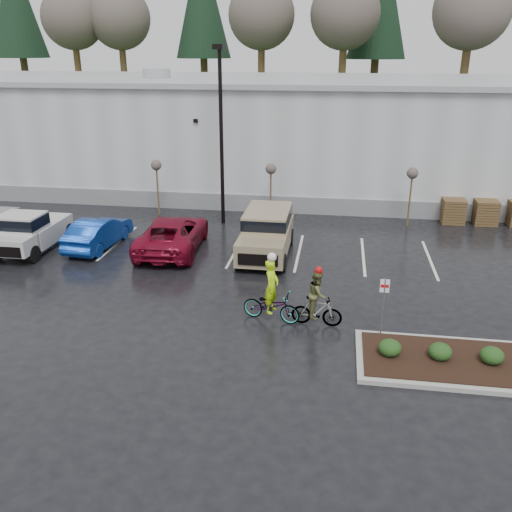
# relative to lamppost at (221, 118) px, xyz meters

# --- Properties ---
(ground) EXTENTS (120.00, 120.00, 0.00)m
(ground) POSITION_rel_lamppost_xyz_m (4.00, -12.00, -5.69)
(ground) COLOR black
(ground) RESTS_ON ground
(warehouse) EXTENTS (60.50, 15.50, 7.20)m
(warehouse) POSITION_rel_lamppost_xyz_m (4.00, 9.99, -2.04)
(warehouse) COLOR silver
(warehouse) RESTS_ON ground
(wooded_ridge) EXTENTS (80.00, 25.00, 6.00)m
(wooded_ridge) POSITION_rel_lamppost_xyz_m (4.00, 33.00, -2.69)
(wooded_ridge) COLOR #1C3516
(wooded_ridge) RESTS_ON ground
(lamppost) EXTENTS (0.50, 1.00, 9.22)m
(lamppost) POSITION_rel_lamppost_xyz_m (0.00, 0.00, 0.00)
(lamppost) COLOR black
(lamppost) RESTS_ON ground
(sapling_west) EXTENTS (0.60, 0.60, 3.20)m
(sapling_west) POSITION_rel_lamppost_xyz_m (-4.00, 1.00, -2.96)
(sapling_west) COLOR #432E1B
(sapling_west) RESTS_ON ground
(sapling_mid) EXTENTS (0.60, 0.60, 3.20)m
(sapling_mid) POSITION_rel_lamppost_xyz_m (2.50, 1.00, -2.96)
(sapling_mid) COLOR #432E1B
(sapling_mid) RESTS_ON ground
(sapling_east) EXTENTS (0.60, 0.60, 3.20)m
(sapling_east) POSITION_rel_lamppost_xyz_m (10.00, 1.00, -2.96)
(sapling_east) COLOR #432E1B
(sapling_east) RESTS_ON ground
(pallet_stack_a) EXTENTS (1.20, 1.20, 1.35)m
(pallet_stack_a) POSITION_rel_lamppost_xyz_m (12.50, 2.00, -5.01)
(pallet_stack_a) COLOR #432E1B
(pallet_stack_a) RESTS_ON ground
(pallet_stack_b) EXTENTS (1.20, 1.20, 1.35)m
(pallet_stack_b) POSITION_rel_lamppost_xyz_m (14.20, 2.00, -5.01)
(pallet_stack_b) COLOR #432E1B
(pallet_stack_b) RESTS_ON ground
(curb_island) EXTENTS (8.00, 3.00, 0.15)m
(curb_island) POSITION_rel_lamppost_xyz_m (11.00, -13.00, -5.61)
(curb_island) COLOR gray
(curb_island) RESTS_ON ground
(mulch_bed) EXTENTS (7.60, 2.60, 0.04)m
(mulch_bed) POSITION_rel_lamppost_xyz_m (11.00, -13.00, -5.52)
(mulch_bed) COLOR black
(mulch_bed) RESTS_ON curb_island
(shrub_a) EXTENTS (0.70, 0.70, 0.52)m
(shrub_a) POSITION_rel_lamppost_xyz_m (8.00, -13.00, -5.27)
(shrub_a) COLOR black
(shrub_a) RESTS_ON curb_island
(shrub_b) EXTENTS (0.70, 0.70, 0.52)m
(shrub_b) POSITION_rel_lamppost_xyz_m (9.50, -13.00, -5.27)
(shrub_b) COLOR black
(shrub_b) RESTS_ON curb_island
(shrub_c) EXTENTS (0.70, 0.70, 0.52)m
(shrub_c) POSITION_rel_lamppost_xyz_m (11.00, -13.00, -5.27)
(shrub_c) COLOR black
(shrub_c) RESTS_ON curb_island
(fire_lane_sign) EXTENTS (0.30, 0.05, 2.20)m
(fire_lane_sign) POSITION_rel_lamppost_xyz_m (7.80, -11.80, -4.28)
(fire_lane_sign) COLOR gray
(fire_lane_sign) RESTS_ON ground
(pickup_white) EXTENTS (2.10, 5.20, 1.96)m
(pickup_white) POSITION_rel_lamppost_xyz_m (-8.11, -5.29, -4.71)
(pickup_white) COLOR #B8B7B3
(pickup_white) RESTS_ON ground
(car_blue) EXTENTS (1.89, 4.56, 1.47)m
(car_blue) POSITION_rel_lamppost_xyz_m (-5.15, -4.67, -4.95)
(car_blue) COLOR #0D3798
(car_blue) RESTS_ON ground
(car_red) EXTENTS (3.02, 5.95, 1.61)m
(car_red) POSITION_rel_lamppost_xyz_m (-1.48, -4.52, -4.88)
(car_red) COLOR maroon
(car_red) RESTS_ON ground
(suv_tan) EXTENTS (2.20, 5.10, 2.06)m
(suv_tan) POSITION_rel_lamppost_xyz_m (3.01, -4.63, -4.66)
(suv_tan) COLOR gray
(suv_tan) RESTS_ON ground
(cyclist_hivis) EXTENTS (2.22, 1.21, 2.55)m
(cyclist_hivis) POSITION_rel_lamppost_xyz_m (4.06, -10.97, -4.90)
(cyclist_hivis) COLOR #3F3F44
(cyclist_hivis) RESTS_ON ground
(cyclist_olive) EXTENTS (1.72, 0.84, 2.20)m
(cyclist_olive) POSITION_rel_lamppost_xyz_m (5.66, -11.08, -4.88)
(cyclist_olive) COLOR #3F3F44
(cyclist_olive) RESTS_ON ground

